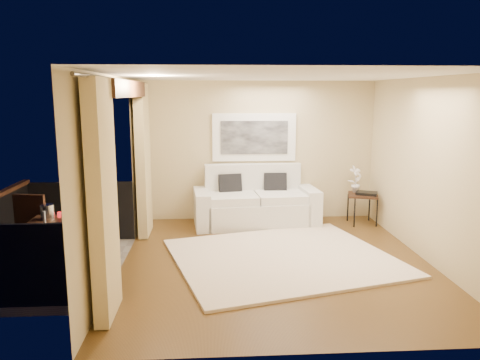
{
  "coord_description": "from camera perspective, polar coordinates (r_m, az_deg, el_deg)",
  "views": [
    {
      "loc": [
        -0.94,
        -6.55,
        2.47
      ],
      "look_at": [
        -0.46,
        1.03,
        1.05
      ],
      "focal_mm": 35.0,
      "sensor_mm": 36.0,
      "label": 1
    }
  ],
  "objects": [
    {
      "name": "room_shell",
      "position": [
        6.66,
        -14.14,
        10.71
      ],
      "size": [
        5.0,
        6.4,
        5.0
      ],
      "color": "white",
      "rests_on": "ground"
    },
    {
      "name": "rug",
      "position": [
        7.18,
        5.23,
        -9.39
      ],
      "size": [
        3.75,
        3.47,
        0.04
      ],
      "primitive_type": "cube",
      "rotation": [
        0.0,
        0.0,
        0.27
      ],
      "color": "beige",
      "rests_on": "floor"
    },
    {
      "name": "side_table",
      "position": [
        9.17,
        14.73,
        -2.02
      ],
      "size": [
        0.66,
        0.66,
        0.58
      ],
      "rotation": [
        0.0,
        0.0,
        -0.27
      ],
      "color": "#321B10",
      "rests_on": "floor"
    },
    {
      "name": "floor",
      "position": [
        7.07,
        4.34,
        -9.9
      ],
      "size": [
        5.0,
        5.0,
        0.0
      ],
      "primitive_type": "plane",
      "color": "brown",
      "rests_on": "ground"
    },
    {
      "name": "bistro_table",
      "position": [
        6.74,
        -21.6,
        -5.31
      ],
      "size": [
        0.69,
        0.69,
        0.79
      ],
      "rotation": [
        0.0,
        0.0,
        0.02
      ],
      "color": "#321B10",
      "rests_on": "balcony"
    },
    {
      "name": "vase",
      "position": [
        6.56,
        -22.75,
        -4.27
      ],
      "size": [
        0.04,
        0.04,
        0.18
      ],
      "primitive_type": "cylinder",
      "color": "silver",
      "rests_on": "bistro_table"
    },
    {
      "name": "glass_a",
      "position": [
        6.6,
        -20.69,
        -4.3
      ],
      "size": [
        0.06,
        0.06,
        0.12
      ],
      "primitive_type": "cylinder",
      "color": "silver",
      "rests_on": "bistro_table"
    },
    {
      "name": "candle",
      "position": [
        6.88,
        -21.15,
        -3.95
      ],
      "size": [
        0.06,
        0.06,
        0.07
      ],
      "primitive_type": "cylinder",
      "color": "red",
      "rests_on": "bistro_table"
    },
    {
      "name": "orchid",
      "position": [
        9.22,
        13.91,
        0.1
      ],
      "size": [
        0.33,
        0.3,
        0.52
      ],
      "primitive_type": "imported",
      "rotation": [
        0.0,
        0.0,
        0.52
      ],
      "color": "white",
      "rests_on": "side_table"
    },
    {
      "name": "ice_bucket",
      "position": [
        6.81,
        -22.42,
        -3.62
      ],
      "size": [
        0.18,
        0.18,
        0.2
      ],
      "primitive_type": "cylinder",
      "color": "silver",
      "rests_on": "bistro_table"
    },
    {
      "name": "balcony",
      "position": [
        7.33,
        -22.47,
        -8.46
      ],
      "size": [
        1.81,
        2.6,
        1.17
      ],
      "color": "#605B56",
      "rests_on": "ground"
    },
    {
      "name": "curtains",
      "position": [
        6.75,
        -13.53,
        0.63
      ],
      "size": [
        0.16,
        4.8,
        2.64
      ],
      "color": "#D5BF83",
      "rests_on": "ground"
    },
    {
      "name": "balcony_chair_far",
      "position": [
        7.45,
        -18.93,
        -4.64
      ],
      "size": [
        0.49,
        0.5,
        1.01
      ],
      "rotation": [
        0.0,
        0.0,
        2.99
      ],
      "color": "#321B10",
      "rests_on": "balcony"
    },
    {
      "name": "balcony_chair_near",
      "position": [
        7.22,
        -24.53,
        -5.21
      ],
      "size": [
        0.54,
        0.54,
        1.07
      ],
      "rotation": [
        0.0,
        0.0,
        -0.19
      ],
      "color": "#321B10",
      "rests_on": "balcony"
    },
    {
      "name": "sofa",
      "position": [
        8.94,
        1.86,
        -2.85
      ],
      "size": [
        2.39,
        1.18,
        1.11
      ],
      "rotation": [
        0.0,
        0.0,
        0.08
      ],
      "color": "silver",
      "rests_on": "floor"
    },
    {
      "name": "glass_b",
      "position": [
        6.72,
        -20.42,
        -4.03
      ],
      "size": [
        0.06,
        0.06,
        0.12
      ],
      "primitive_type": "cylinder",
      "color": "silver",
      "rests_on": "bistro_table"
    },
    {
      "name": "tray",
      "position": [
        9.13,
        15.17,
        -1.56
      ],
      "size": [
        0.46,
        0.41,
        0.05
      ],
      "primitive_type": "cube",
      "rotation": [
        0.0,
        0.0,
        -0.43
      ],
      "color": "black",
      "rests_on": "side_table"
    },
    {
      "name": "artwork",
      "position": [
        9.1,
        1.74,
        5.22
      ],
      "size": [
        1.62,
        0.07,
        0.92
      ],
      "color": "white",
      "rests_on": "room_shell"
    }
  ]
}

